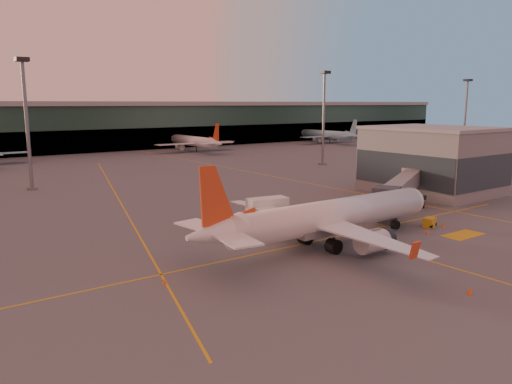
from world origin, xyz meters
TOP-DOWN VIEW (x-y plane):
  - ground at (0.00, 0.00)m, footprint 600.00×600.00m
  - taxi_markings at (-7.32, 44.49)m, footprint 100.12×173.00m
  - terminal at (0.00, 141.79)m, footprint 400.00×20.00m
  - gate_building at (41.93, 17.93)m, footprint 18.40×22.40m
  - mast_west_near at (-20.00, 66.00)m, footprint 2.40×2.40m
  - mast_east_near at (55.00, 62.00)m, footprint 2.40×2.40m
  - mast_east_far at (130.00, 66.00)m, footprint 2.40×2.40m
  - main_airplane at (-0.64, 2.52)m, footprint 36.26×32.56m
  - jet_bridge at (24.63, 10.93)m, footprint 25.16×15.49m
  - catering_truck at (-0.72, 13.65)m, footprint 5.84×3.27m
  - gpu_cart at (18.25, 1.29)m, footprint 2.47×1.89m
  - pushback_tug at (26.95, 10.39)m, footprint 3.26×2.32m
  - cone_nose at (19.81, 0.17)m, footprint 0.44×0.44m
  - cone_tail at (-21.60, 2.40)m, footprint 0.43×0.43m
  - cone_wing_right at (-0.34, -16.11)m, footprint 0.50×0.50m
  - cone_wing_left at (-2.62, 19.53)m, footprint 0.44×0.44m
  - cone_fwd at (14.78, -0.82)m, footprint 0.45×0.45m

SIDE VIEW (x-z plane):
  - ground at x=0.00m, z-range 0.00..0.00m
  - taxi_markings at x=-7.32m, z-range 0.00..0.01m
  - cone_tail at x=-21.60m, z-range -0.01..0.54m
  - cone_wing_left at x=-2.62m, z-range -0.01..0.55m
  - cone_nose at x=19.81m, z-range -0.01..0.55m
  - cone_fwd at x=14.78m, z-range -0.01..0.56m
  - cone_wing_right at x=-0.34m, z-range -0.01..0.62m
  - pushback_tug at x=26.95m, z-range -0.14..1.37m
  - gpu_cart at x=18.25m, z-range -0.02..1.26m
  - catering_truck at x=-0.72m, z-range 0.29..4.59m
  - main_airplane at x=-0.64m, z-range -1.92..9.05m
  - jet_bridge at x=24.63m, z-range 1.03..6.60m
  - gate_building at x=41.93m, z-range -0.01..12.59m
  - terminal at x=0.00m, z-range -0.04..17.56m
  - mast_west_near at x=-20.00m, z-range 2.06..27.66m
  - mast_east_near at x=55.00m, z-range 2.06..27.66m
  - mast_east_far at x=130.00m, z-range 2.06..27.66m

